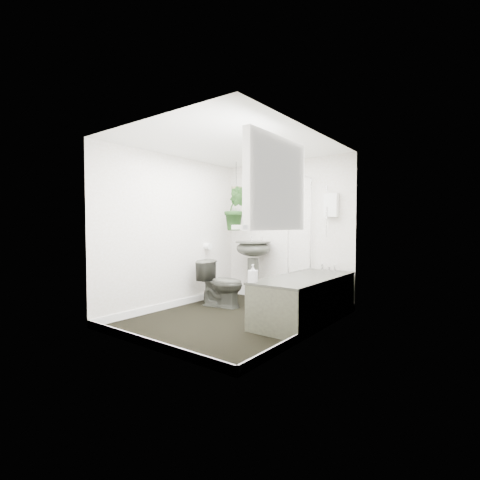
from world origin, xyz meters
The scene contains 22 objects.
floor centered at (0.00, 0.00, -0.01)m, with size 2.30×2.80×0.02m, color black.
ceiling centered at (0.00, 0.00, 2.31)m, with size 2.30×2.80×0.02m, color white.
wall_back centered at (0.00, 1.41, 1.15)m, with size 2.30×0.02×2.30m, color white.
wall_front centered at (0.00, -1.41, 1.15)m, with size 2.30×0.02×2.30m, color white.
wall_left centered at (-1.16, 0.00, 1.15)m, with size 0.02×2.80×2.30m, color white.
wall_right centered at (1.16, 0.00, 1.15)m, with size 0.02×2.80×2.30m, color white.
skirting centered at (0.00, 0.00, 0.05)m, with size 2.30×2.80×0.10m, color white.
bathtub centered at (0.80, 0.50, 0.29)m, with size 0.72×1.72×0.58m, color #363830, non-canonical shape.
bath_screen centered at (0.47, 0.99, 1.28)m, with size 0.04×0.72×1.40m, color silver, non-canonical shape.
shower_box centered at (0.80, 1.34, 1.55)m, with size 0.20×0.10×0.35m, color white.
oval_mirror centered at (-0.45, 1.37, 1.50)m, with size 0.46×0.03×0.62m, color beige.
wall_sconce centered at (-0.85, 1.36, 1.40)m, with size 0.04×0.04×0.22m, color black.
toilet_roll_holder centered at (-1.10, 0.70, 0.90)m, with size 0.11×0.11×0.11m, color white.
window_recess centered at (1.09, -0.70, 1.65)m, with size 0.08×1.00×0.90m, color white.
window_sill centered at (1.02, -0.70, 1.23)m, with size 0.18×1.00×0.04m, color white.
window_blinds centered at (1.04, -0.70, 1.65)m, with size 0.01×0.86×0.76m, color white.
toilet centered at (-0.60, 0.46, 0.36)m, with size 0.40×0.70×0.71m, color #363830.
pedestal_sink centered at (-0.45, 1.10, 0.50)m, with size 0.58×0.50×1.00m, color #363830, non-canonical shape.
sill_plant centered at (0.97, -0.40, 1.36)m, with size 0.20×0.18×0.22m, color black.
hanging_plant centered at (-0.70, 0.97, 1.53)m, with size 0.40×0.32×0.72m, color black.
soap_bottle centered at (0.52, -0.29, 0.69)m, with size 0.09×0.10×0.21m, color black.
hanging_pot centered at (-0.70, 0.97, 1.83)m, with size 0.16×0.16×0.12m, color brown.
Camera 1 is at (2.85, -3.60, 1.24)m, focal length 26.00 mm.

